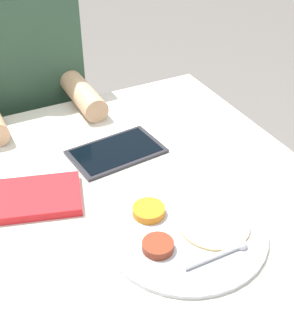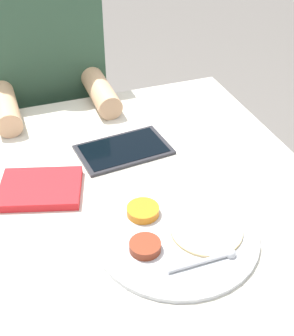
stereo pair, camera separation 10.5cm
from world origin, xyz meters
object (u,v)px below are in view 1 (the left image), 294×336
(tablet_device, at_px, (116,152))
(person_diner, at_px, (29,134))
(thali_tray, at_px, (185,230))
(red_notebook, at_px, (40,198))

(tablet_device, relative_size, person_diner, 0.20)
(thali_tray, bearing_deg, red_notebook, 135.12)
(thali_tray, relative_size, person_diner, 0.28)
(thali_tray, xyz_separation_m, red_notebook, (-0.24, 0.24, 0.00))
(tablet_device, distance_m, person_diner, 0.52)
(thali_tray, relative_size, tablet_device, 1.38)
(tablet_device, bearing_deg, thali_tray, -88.51)
(person_diner, bearing_deg, tablet_device, -75.20)
(thali_tray, distance_m, red_notebook, 0.34)
(red_notebook, xyz_separation_m, person_diner, (0.10, 0.56, -0.18))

